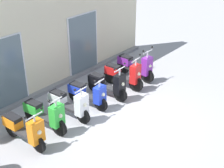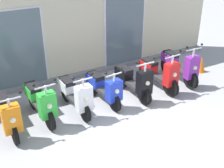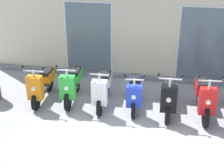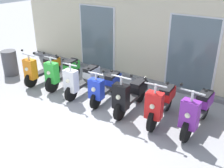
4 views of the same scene
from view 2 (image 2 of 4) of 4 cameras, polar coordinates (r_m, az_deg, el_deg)
name	(u,v)px [view 2 (image 2 of 4)]	position (r m, az deg, el deg)	size (l,w,h in m)	color
ground_plane	(134,129)	(6.90, 4.26, -8.66)	(40.00, 40.00, 0.00)	#939399
storefront_facade	(73,17)	(8.88, -7.60, 12.78)	(10.07, 0.50, 3.81)	beige
scooter_orange	(7,113)	(6.96, -19.70, -5.32)	(0.58, 1.55, 1.19)	black
scooter_green	(40,101)	(7.18, -13.74, -3.26)	(0.54, 1.59, 1.23)	black
scooter_white	(75,94)	(7.33, -7.16, -1.99)	(0.55, 1.59, 1.22)	black
scooter_blue	(104,87)	(7.68, -1.62, -0.60)	(0.52, 1.51, 1.13)	black
scooter_black	(134,81)	(7.98, 4.21, 0.65)	(0.60, 1.59, 1.27)	black
scooter_red	(159,73)	(8.43, 9.12, 2.10)	(0.59, 1.61, 1.29)	black
scooter_purple	(180,66)	(9.02, 13.02, 3.46)	(0.59, 1.67, 1.32)	black
traffic_cone	(201,64)	(9.92, 16.81, 3.71)	(0.32, 0.32, 0.52)	orange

